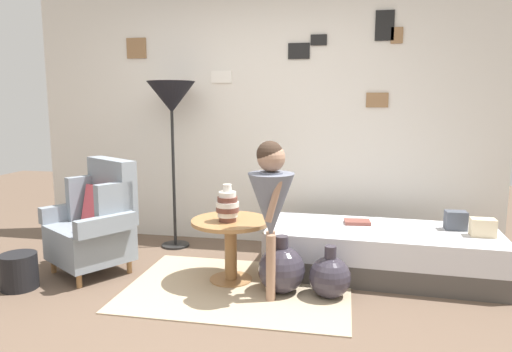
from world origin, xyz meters
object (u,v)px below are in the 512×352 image
daybed (381,252)px  floor_lamp (172,102)px  vase_striped (227,206)px  armchair (97,222)px  demijohn_far (330,277)px  person_child (271,199)px  book_on_daybed (357,222)px  magazine_basket (19,271)px  side_table (231,236)px  demijohn_near (281,269)px

daybed → floor_lamp: floor_lamp is taller
vase_striped → floor_lamp: bearing=132.2°
armchair → demijohn_far: size_ratio=2.43×
person_child → demijohn_far: bearing=13.5°
person_child → book_on_daybed: size_ratio=5.38×
daybed → magazine_basket: bearing=-163.0°
side_table → vase_striped: vase_striped is taller
demijohn_far → magazine_basket: size_ratio=1.43×
armchair → book_on_daybed: (2.20, 0.52, -0.02)m
armchair → magazine_basket: bearing=-130.7°
demijohn_far → magazine_basket: bearing=-173.0°
vase_striped → person_child: 0.46m
armchair → side_table: armchair is taller
daybed → side_table: 1.29m
floor_lamp → magazine_basket: (-0.81, -1.27, -1.32)m
demijohn_far → person_child: bearing=-166.5°
floor_lamp → demijohn_far: bearing=-31.5°
side_table → book_on_daybed: side_table is taller
demijohn_far → magazine_basket: (-2.41, -0.30, -0.02)m
person_child → demijohn_far: person_child is taller
floor_lamp → demijohn_far: floor_lamp is taller
floor_lamp → demijohn_near: (1.23, -0.95, -1.27)m
magazine_basket → floor_lamp: bearing=57.5°
book_on_daybed → daybed: bearing=-32.8°
armchair → demijohn_near: size_ratio=2.16×
armchair → daybed: 2.45m
armchair → floor_lamp: size_ratio=0.58×
book_on_daybed → demijohn_near: demijohn_near is taller
side_table → demijohn_far: 0.86m
book_on_daybed → demijohn_far: 0.77m
armchair → magazine_basket: 0.70m
demijohn_far → magazine_basket: 2.43m
book_on_daybed → floor_lamp: bearing=171.2°
magazine_basket → side_table: bearing=16.4°
vase_striped → magazine_basket: vase_striped is taller
magazine_basket → armchair: bearing=49.3°
demijohn_near → floor_lamp: bearing=142.2°
person_child → magazine_basket: bearing=-174.5°
armchair → person_child: 1.62m
vase_striped → floor_lamp: size_ratio=0.18×
side_table → floor_lamp: floor_lamp is taller
side_table → magazine_basket: bearing=-163.6°
demijohn_near → book_on_daybed: bearing=49.4°
floor_lamp → book_on_daybed: size_ratio=7.54×
side_table → daybed: bearing=17.8°
side_table → demijohn_far: (0.81, -0.17, -0.22)m
floor_lamp → book_on_daybed: 2.10m
demijohn_near → armchair: bearing=174.5°
side_table → demijohn_near: bearing=-18.9°
vase_striped → daybed: bearing=20.0°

